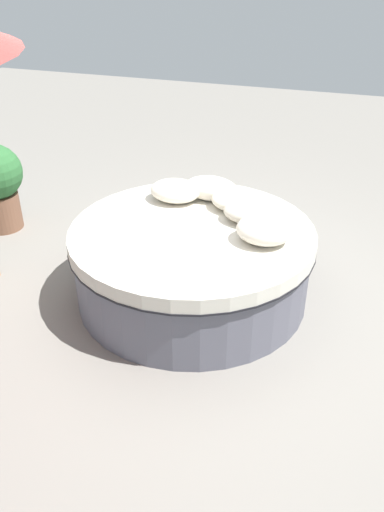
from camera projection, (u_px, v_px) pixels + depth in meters
ground_plane at (192, 294)px, 4.44m from camera, size 16.00×16.00×0.00m
round_bed at (192, 262)px, 4.27m from camera, size 1.99×1.99×0.64m
throw_pillow_0 at (264, 230)px, 3.87m from camera, size 0.43×0.37×0.20m
throw_pillow_1 at (257, 214)px, 4.15m from camera, size 0.55×0.34×0.17m
throw_pillow_2 at (239, 201)px, 4.38m from camera, size 0.48×0.38×0.16m
throw_pillow_3 at (211, 188)px, 4.55m from camera, size 0.49×0.29×0.21m
throw_pillow_4 at (175, 191)px, 4.53m from camera, size 0.45×0.37×0.19m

